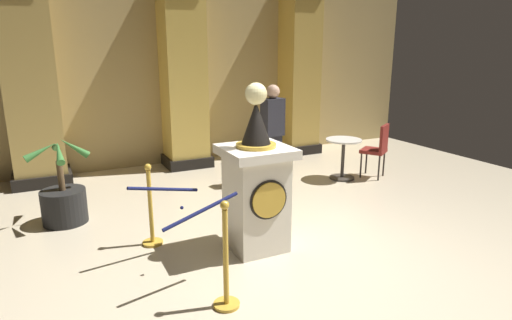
{
  "coord_description": "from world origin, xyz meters",
  "views": [
    {
      "loc": [
        -2.4,
        -3.7,
        2.25
      ],
      "look_at": [
        -0.37,
        0.4,
        1.05
      ],
      "focal_mm": 30.05,
      "sensor_mm": 36.0,
      "label": 1
    }
  ],
  "objects_px": {
    "stanchion_far": "(226,271)",
    "cafe_table": "(343,153)",
    "potted_palm_left": "(64,201)",
    "bystander_guest": "(273,132)",
    "cafe_chair_red": "(378,146)",
    "stanchion_near": "(151,217)",
    "pedestal_clock": "(256,186)"
  },
  "relations": [
    {
      "from": "stanchion_far",
      "to": "cafe_chair_red",
      "type": "distance_m",
      "value": 4.65
    },
    {
      "from": "bystander_guest",
      "to": "pedestal_clock",
      "type": "bearing_deg",
      "value": -122.66
    },
    {
      "from": "potted_palm_left",
      "to": "cafe_chair_red",
      "type": "distance_m",
      "value": 5.12
    },
    {
      "from": "stanchion_far",
      "to": "bystander_guest",
      "type": "xyz_separation_m",
      "value": [
        2.1,
        3.03,
        0.54
      ]
    },
    {
      "from": "potted_palm_left",
      "to": "pedestal_clock",
      "type": "bearing_deg",
      "value": -42.42
    },
    {
      "from": "stanchion_near",
      "to": "stanchion_far",
      "type": "xyz_separation_m",
      "value": [
        0.3,
        -1.56,
        0.01
      ]
    },
    {
      "from": "potted_palm_left",
      "to": "stanchion_far",
      "type": "bearing_deg",
      "value": -66.39
    },
    {
      "from": "pedestal_clock",
      "to": "stanchion_near",
      "type": "xyz_separation_m",
      "value": [
        -1.06,
        0.62,
        -0.4
      ]
    },
    {
      "from": "potted_palm_left",
      "to": "cafe_table",
      "type": "height_order",
      "value": "potted_palm_left"
    },
    {
      "from": "pedestal_clock",
      "to": "cafe_chair_red",
      "type": "bearing_deg",
      "value": 25.99
    },
    {
      "from": "potted_palm_left",
      "to": "cafe_chair_red",
      "type": "relative_size",
      "value": 1.22
    },
    {
      "from": "stanchion_near",
      "to": "potted_palm_left",
      "type": "height_order",
      "value": "potted_palm_left"
    },
    {
      "from": "stanchion_far",
      "to": "cafe_table",
      "type": "xyz_separation_m",
      "value": [
        3.33,
        2.69,
        0.11
      ]
    },
    {
      "from": "pedestal_clock",
      "to": "potted_palm_left",
      "type": "bearing_deg",
      "value": 137.58
    },
    {
      "from": "stanchion_far",
      "to": "cafe_table",
      "type": "bearing_deg",
      "value": 38.94
    },
    {
      "from": "stanchion_far",
      "to": "potted_palm_left",
      "type": "relative_size",
      "value": 0.86
    },
    {
      "from": "potted_palm_left",
      "to": "cafe_chair_red",
      "type": "bearing_deg",
      "value": -2.68
    },
    {
      "from": "stanchion_far",
      "to": "stanchion_near",
      "type": "bearing_deg",
      "value": 100.96
    },
    {
      "from": "stanchion_near",
      "to": "cafe_chair_red",
      "type": "relative_size",
      "value": 1.03
    },
    {
      "from": "bystander_guest",
      "to": "cafe_chair_red",
      "type": "relative_size",
      "value": 1.74
    },
    {
      "from": "potted_palm_left",
      "to": "bystander_guest",
      "type": "bearing_deg",
      "value": 5.35
    },
    {
      "from": "pedestal_clock",
      "to": "bystander_guest",
      "type": "bearing_deg",
      "value": 57.34
    },
    {
      "from": "pedestal_clock",
      "to": "stanchion_near",
      "type": "height_order",
      "value": "pedestal_clock"
    },
    {
      "from": "pedestal_clock",
      "to": "stanchion_far",
      "type": "relative_size",
      "value": 1.89
    },
    {
      "from": "potted_palm_left",
      "to": "cafe_chair_red",
      "type": "height_order",
      "value": "potted_palm_left"
    },
    {
      "from": "pedestal_clock",
      "to": "cafe_table",
      "type": "distance_m",
      "value": 3.13
    },
    {
      "from": "pedestal_clock",
      "to": "cafe_table",
      "type": "height_order",
      "value": "pedestal_clock"
    },
    {
      "from": "stanchion_near",
      "to": "potted_palm_left",
      "type": "bearing_deg",
      "value": 127.39
    },
    {
      "from": "bystander_guest",
      "to": "cafe_table",
      "type": "bearing_deg",
      "value": -15.15
    },
    {
      "from": "pedestal_clock",
      "to": "cafe_chair_red",
      "type": "relative_size",
      "value": 1.98
    },
    {
      "from": "stanchion_near",
      "to": "bystander_guest",
      "type": "distance_m",
      "value": 2.87
    },
    {
      "from": "stanchion_near",
      "to": "cafe_table",
      "type": "xyz_separation_m",
      "value": [
        3.63,
        1.13,
        0.12
      ]
    }
  ]
}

